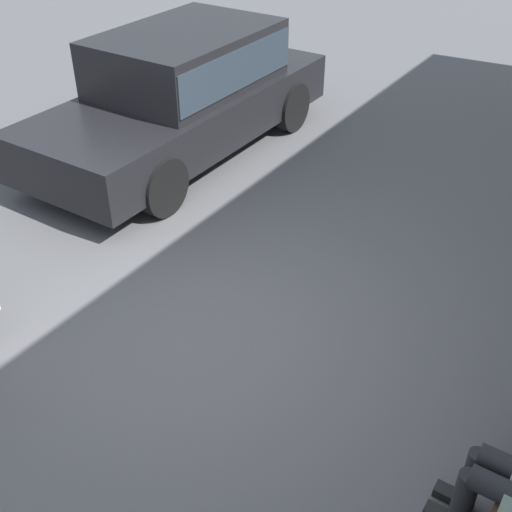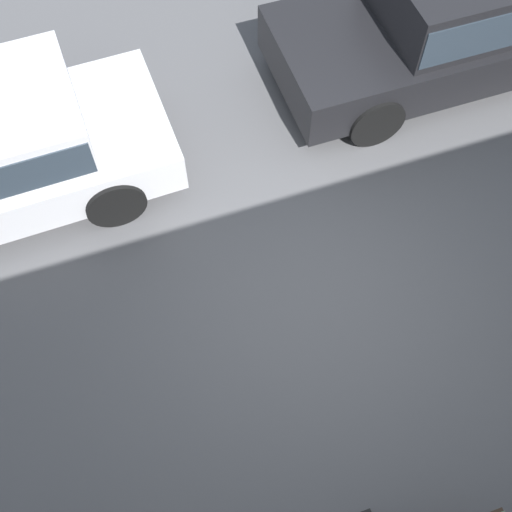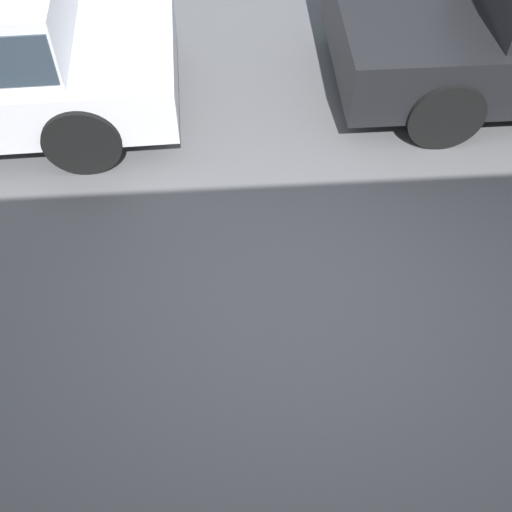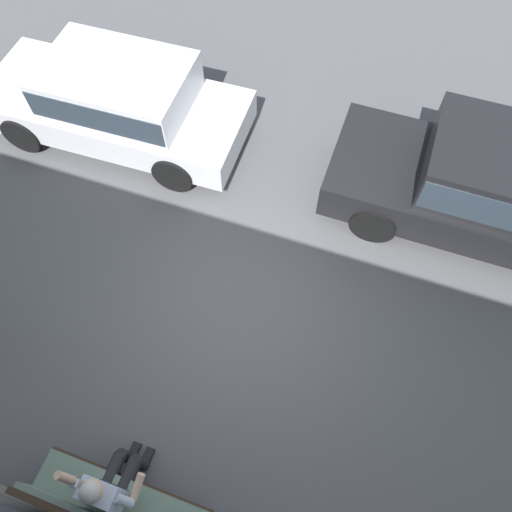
{
  "view_description": "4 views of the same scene",
  "coord_description": "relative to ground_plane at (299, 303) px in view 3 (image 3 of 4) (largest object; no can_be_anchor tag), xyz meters",
  "views": [
    {
      "loc": [
        3.18,
        2.6,
        3.71
      ],
      "look_at": [
        0.08,
        0.56,
        1.13
      ],
      "focal_mm": 45.0,
      "sensor_mm": 36.0,
      "label": 1
    },
    {
      "loc": [
        1.51,
        2.6,
        6.02
      ],
      "look_at": [
        0.62,
        0.05,
        1.2
      ],
      "focal_mm": 45.0,
      "sensor_mm": 36.0,
      "label": 2
    },
    {
      "loc": [
        0.49,
        2.6,
        3.94
      ],
      "look_at": [
        0.33,
        0.13,
        0.76
      ],
      "focal_mm": 45.0,
      "sensor_mm": 36.0,
      "label": 3
    },
    {
      "loc": [
        -1.14,
        2.6,
        6.36
      ],
      "look_at": [
        -0.17,
        -0.14,
        1.19
      ],
      "focal_mm": 35.0,
      "sensor_mm": 36.0,
      "label": 4
    }
  ],
  "objects": [
    {
      "name": "ground_plane",
      "position": [
        0.0,
        0.0,
        0.0
      ],
      "size": [
        60.0,
        60.0,
        0.0
      ],
      "primitive_type": "plane",
      "color": "#4C4C4F"
    }
  ]
}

